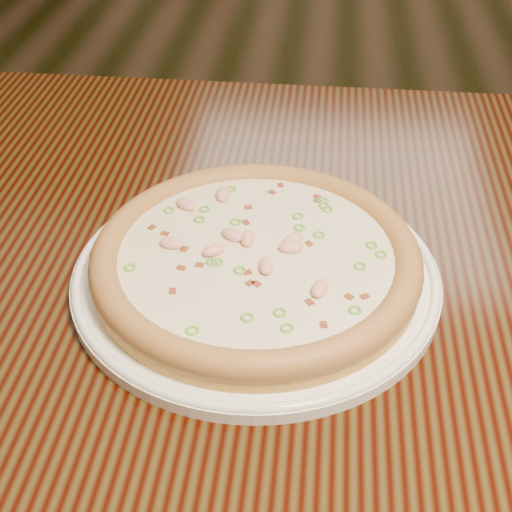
# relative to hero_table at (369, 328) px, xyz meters

# --- Properties ---
(ground) EXTENTS (9.00, 9.00, 0.00)m
(ground) POSITION_rel_hero_table_xyz_m (0.02, 0.94, -0.65)
(ground) COLOR black
(hero_table) EXTENTS (1.20, 0.80, 0.75)m
(hero_table) POSITION_rel_hero_table_xyz_m (0.00, 0.00, 0.00)
(hero_table) COLOR black
(hero_table) RESTS_ON ground
(plate) EXTENTS (0.35, 0.35, 0.02)m
(plate) POSITION_rel_hero_table_xyz_m (-0.12, -0.05, 0.11)
(plate) COLOR white
(plate) RESTS_ON hero_table
(pizza) EXTENTS (0.31, 0.31, 0.03)m
(pizza) POSITION_rel_hero_table_xyz_m (-0.12, -0.05, 0.13)
(pizza) COLOR #C69243
(pizza) RESTS_ON plate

